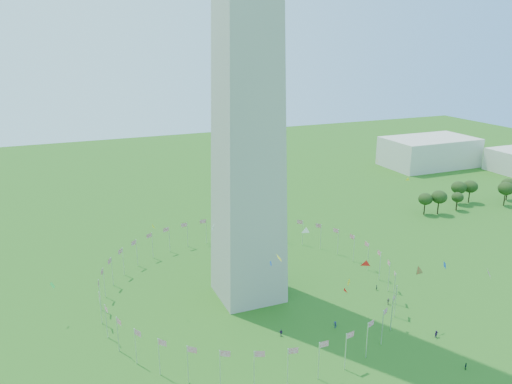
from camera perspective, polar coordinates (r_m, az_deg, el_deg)
flag_ring at (r=142.02m, az=-0.89°, el=-9.99°), size 80.24×80.24×9.00m
gov_building_east_a at (r=299.49m, az=19.16°, el=4.36°), size 50.00×30.00×16.00m
kites_aloft at (r=118.66m, az=9.10°, el=-7.66°), size 101.54×67.97×27.69m
tree_line_east at (r=232.22m, az=23.22°, el=-0.41°), size 53.15×16.00×10.36m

